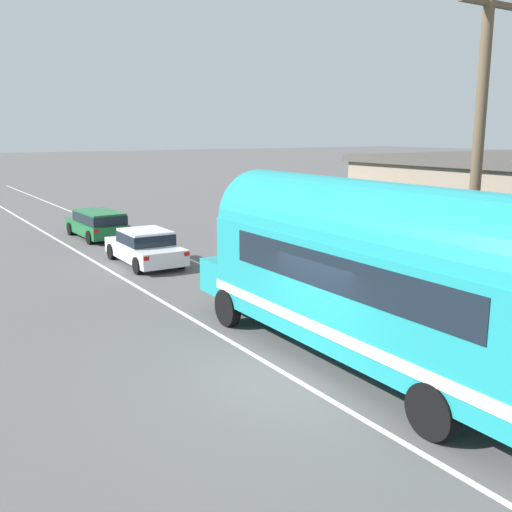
{
  "coord_description": "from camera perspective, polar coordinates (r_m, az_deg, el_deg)",
  "views": [
    {
      "loc": [
        -6.92,
        -9.33,
        5.11
      ],
      "look_at": [
        1.43,
        3.74,
        1.83
      ],
      "focal_mm": 41.22,
      "sensor_mm": 36.0,
      "label": 1
    }
  ],
  "objects": [
    {
      "name": "car_second",
      "position": [
        29.67,
        -15.09,
        3.17
      ],
      "size": [
        1.98,
        4.47,
        1.37
      ],
      "color": "#196633",
      "rests_on": "ground"
    },
    {
      "name": "utility_pole",
      "position": [
        13.72,
        20.63,
        8.33
      ],
      "size": [
        1.8,
        0.24,
        8.5
      ],
      "color": "brown",
      "rests_on": "ground"
    },
    {
      "name": "lane_markings",
      "position": [
        23.52,
        -10.58,
        -0.79
      ],
      "size": [
        3.55,
        80.0,
        0.01
      ],
      "color": "silver",
      "rests_on": "ground"
    },
    {
      "name": "ground_plane",
      "position": [
        12.69,
        3.73,
        -11.82
      ],
      "size": [
        300.0,
        300.0,
        0.0
      ],
      "primitive_type": "plane",
      "color": "#565454"
    },
    {
      "name": "painted_bus",
      "position": [
        12.54,
        11.99,
        -1.25
      ],
      "size": [
        2.66,
        11.57,
        4.12
      ],
      "color": "teal",
      "rests_on": "ground"
    },
    {
      "name": "car_lead",
      "position": [
        23.48,
        -10.71,
        1.0
      ],
      "size": [
        2.0,
        4.48,
        1.37
      ],
      "color": "white",
      "rests_on": "ground"
    }
  ]
}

